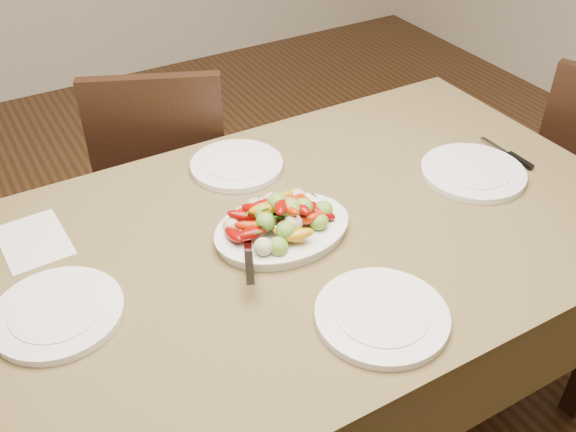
# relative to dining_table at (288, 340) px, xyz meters

# --- Properties ---
(dining_table) EXTENTS (1.84, 1.05, 0.76)m
(dining_table) POSITION_rel_dining_table_xyz_m (0.00, 0.00, 0.00)
(dining_table) COLOR brown
(dining_table) RESTS_ON ground
(chair_far) EXTENTS (0.55, 0.55, 0.95)m
(chair_far) POSITION_rel_dining_table_xyz_m (-0.03, 0.81, 0.10)
(chair_far) COLOR black
(chair_far) RESTS_ON ground
(serving_platter) EXTENTS (0.34, 0.25, 0.02)m
(serving_platter) POSITION_rel_dining_table_xyz_m (-0.01, 0.01, 0.39)
(serving_platter) COLOR white
(serving_platter) RESTS_ON dining_table
(roasted_vegetables) EXTENTS (0.28, 0.19, 0.09)m
(roasted_vegetables) POSITION_rel_dining_table_xyz_m (-0.01, 0.01, 0.45)
(roasted_vegetables) COLOR #760503
(roasted_vegetables) RESTS_ON serving_platter
(serving_spoon) EXTENTS (0.28, 0.17, 0.03)m
(serving_spoon) POSITION_rel_dining_table_xyz_m (-0.08, -0.03, 0.43)
(serving_spoon) COLOR #9EA0A8
(serving_spoon) RESTS_ON serving_platter
(plate_left) EXTENTS (0.28, 0.28, 0.02)m
(plate_left) POSITION_rel_dining_table_xyz_m (-0.56, 0.01, 0.39)
(plate_left) COLOR white
(plate_left) RESTS_ON dining_table
(plate_right) EXTENTS (0.29, 0.29, 0.02)m
(plate_right) POSITION_rel_dining_table_xyz_m (0.58, -0.03, 0.39)
(plate_right) COLOR white
(plate_right) RESTS_ON dining_table
(plate_far) EXTENTS (0.26, 0.26, 0.02)m
(plate_far) POSITION_rel_dining_table_xyz_m (0.03, 0.34, 0.39)
(plate_far) COLOR white
(plate_far) RESTS_ON dining_table
(plate_near) EXTENTS (0.29, 0.29, 0.02)m
(plate_near) POSITION_rel_dining_table_xyz_m (0.03, -0.34, 0.39)
(plate_near) COLOR white
(plate_near) RESTS_ON dining_table
(menu_card) EXTENTS (0.16, 0.22, 0.00)m
(menu_card) POSITION_rel_dining_table_xyz_m (-0.55, 0.29, 0.38)
(menu_card) COLOR silver
(menu_card) RESTS_ON dining_table
(table_knife) EXTENTS (0.02, 0.20, 0.01)m
(table_knife) POSITION_rel_dining_table_xyz_m (0.74, -0.00, 0.38)
(table_knife) COLOR #9EA0A8
(table_knife) RESTS_ON dining_table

